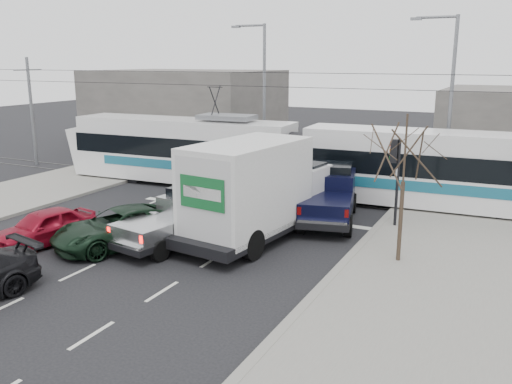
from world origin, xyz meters
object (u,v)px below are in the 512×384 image
at_px(box_truck, 257,191).
at_px(navy_pickup, 329,194).
at_px(red_car, 44,227).
at_px(green_car, 121,227).
at_px(silver_pickup, 183,216).
at_px(traffic_signal, 395,164).
at_px(street_lamp_far, 262,88).
at_px(tram, 299,158).
at_px(bare_tree, 405,155).
at_px(street_lamp_near, 448,94).

height_order(box_truck, navy_pickup, box_truck).
bearing_deg(navy_pickup, red_car, -151.36).
bearing_deg(green_car, silver_pickup, 62.89).
xyz_separation_m(traffic_signal, navy_pickup, (-2.74, -0.04, -1.57)).
relative_size(street_lamp_far, silver_pickup, 1.56).
bearing_deg(green_car, tram, 96.44).
relative_size(traffic_signal, box_truck, 0.45).
distance_m(bare_tree, navy_pickup, 6.12).
distance_m(bare_tree, box_truck, 5.88).
bearing_deg(street_lamp_far, box_truck, -64.74).
distance_m(traffic_signal, street_lamp_far, 14.47).
bearing_deg(silver_pickup, street_lamp_far, 114.10).
distance_m(street_lamp_near, tram, 8.23).
height_order(bare_tree, traffic_signal, bare_tree).
height_order(street_lamp_far, box_truck, street_lamp_far).
bearing_deg(tram, red_car, -119.37).
relative_size(box_truck, red_car, 2.00).
relative_size(street_lamp_far, red_car, 2.24).
bearing_deg(red_car, bare_tree, 29.21).
relative_size(traffic_signal, street_lamp_near, 0.40).
xyz_separation_m(bare_tree, red_car, (-12.46, -3.94, -3.11)).
distance_m(bare_tree, traffic_signal, 4.28).
bearing_deg(street_lamp_near, navy_pickup, -115.39).
distance_m(bare_tree, red_car, 13.43).
distance_m(street_lamp_near, silver_pickup, 15.41).
bearing_deg(traffic_signal, bare_tree, -74.24).
bearing_deg(bare_tree, street_lamp_near, 91.42).
bearing_deg(red_car, street_lamp_near, 63.42).
distance_m(navy_pickup, red_car, 11.68).
distance_m(street_lamp_near, red_car, 20.15).
bearing_deg(tram, street_lamp_far, 127.15).
bearing_deg(red_car, street_lamp_far, 99.47).
xyz_separation_m(silver_pickup, box_truck, (2.43, 1.51, 0.92)).
bearing_deg(red_car, box_truck, 43.38).
distance_m(bare_tree, silver_pickup, 8.55).
relative_size(bare_tree, street_lamp_near, 0.56).
xyz_separation_m(tram, red_car, (-5.69, -11.49, -1.24)).
bearing_deg(traffic_signal, street_lamp_near, 83.59).
relative_size(traffic_signal, silver_pickup, 0.63).
bearing_deg(box_truck, street_lamp_far, 122.30).
distance_m(street_lamp_far, navy_pickup, 13.01).
distance_m(traffic_signal, silver_pickup, 8.78).
xyz_separation_m(street_lamp_near, silver_pickup, (-7.71, -12.69, -4.12)).
height_order(bare_tree, silver_pickup, bare_tree).
xyz_separation_m(bare_tree, box_truck, (-5.57, 0.32, -1.87)).
bearing_deg(box_truck, street_lamp_near, 71.75).
xyz_separation_m(tram, green_car, (-3.03, -10.26, -1.21)).
xyz_separation_m(tram, navy_pickup, (2.90, -3.59, -0.76)).
xyz_separation_m(navy_pickup, red_car, (-8.59, -7.90, -0.48)).
xyz_separation_m(green_car, red_car, (-2.66, -1.23, -0.03)).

